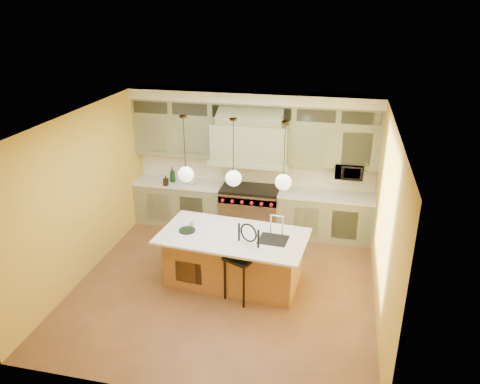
% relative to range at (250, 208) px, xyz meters
% --- Properties ---
extents(floor, '(5.00, 5.00, 0.00)m').
position_rel_range_xyz_m(floor, '(0.00, -2.14, -0.49)').
color(floor, brown).
rests_on(floor, ground).
extents(ceiling, '(5.00, 5.00, 0.00)m').
position_rel_range_xyz_m(ceiling, '(0.00, -2.14, 2.41)').
color(ceiling, white).
rests_on(ceiling, wall_back).
extents(wall_back, '(5.00, 0.00, 5.00)m').
position_rel_range_xyz_m(wall_back, '(0.00, 0.36, 0.96)').
color(wall_back, gold).
rests_on(wall_back, ground).
extents(wall_front, '(5.00, 0.00, 5.00)m').
position_rel_range_xyz_m(wall_front, '(0.00, -4.64, 0.96)').
color(wall_front, gold).
rests_on(wall_front, ground).
extents(wall_left, '(0.00, 5.00, 5.00)m').
position_rel_range_xyz_m(wall_left, '(-2.50, -2.14, 0.96)').
color(wall_left, gold).
rests_on(wall_left, ground).
extents(wall_right, '(0.00, 5.00, 5.00)m').
position_rel_range_xyz_m(wall_right, '(2.50, -2.14, 0.96)').
color(wall_right, gold).
rests_on(wall_right, ground).
extents(back_cabinetry, '(5.00, 0.77, 2.90)m').
position_rel_range_xyz_m(back_cabinetry, '(0.00, 0.09, 0.94)').
color(back_cabinetry, gray).
rests_on(back_cabinetry, floor).
extents(range, '(1.20, 0.74, 0.96)m').
position_rel_range_xyz_m(range, '(0.00, 0.00, 0.00)').
color(range, silver).
rests_on(range, floor).
extents(kitchen_island, '(2.55, 1.51, 1.35)m').
position_rel_range_xyz_m(kitchen_island, '(0.12, -1.98, -0.01)').
color(kitchen_island, '#975D35').
rests_on(kitchen_island, floor).
extents(counter_stool, '(0.59, 0.59, 1.28)m').
position_rel_range_xyz_m(counter_stool, '(0.37, -2.41, 0.25)').
color(counter_stool, black).
rests_on(counter_stool, floor).
extents(microwave, '(0.54, 0.37, 0.30)m').
position_rel_range_xyz_m(microwave, '(1.95, 0.11, 0.96)').
color(microwave, black).
rests_on(microwave, back_cabinetry).
extents(oil_bottle_a, '(0.13, 0.13, 0.33)m').
position_rel_range_xyz_m(oil_bottle_a, '(-1.69, 0.01, 0.62)').
color(oil_bottle_a, black).
rests_on(oil_bottle_a, back_cabinetry).
extents(oil_bottle_b, '(0.11, 0.11, 0.22)m').
position_rel_range_xyz_m(oil_bottle_b, '(-1.76, -0.22, 0.56)').
color(oil_bottle_b, black).
rests_on(oil_bottle_b, back_cabinetry).
extents(fruit_bowl, '(0.28, 0.28, 0.06)m').
position_rel_range_xyz_m(fruit_bowl, '(-1.28, 0.01, 0.48)').
color(fruit_bowl, silver).
rests_on(fruit_bowl, back_cabinetry).
extents(cup, '(0.11, 0.11, 0.10)m').
position_rel_range_xyz_m(cup, '(-0.65, -1.87, 0.48)').
color(cup, silver).
rests_on(cup, kitchen_island).
extents(pendant_left, '(0.26, 0.26, 1.11)m').
position_rel_range_xyz_m(pendant_left, '(-0.68, -1.98, 1.46)').
color(pendant_left, '#2D2319').
rests_on(pendant_left, ceiling).
extents(pendant_center, '(0.26, 0.26, 1.11)m').
position_rel_range_xyz_m(pendant_center, '(0.12, -1.98, 1.46)').
color(pendant_center, '#2D2319').
rests_on(pendant_center, ceiling).
extents(pendant_right, '(0.26, 0.26, 1.11)m').
position_rel_range_xyz_m(pendant_right, '(0.92, -1.98, 1.46)').
color(pendant_right, '#2D2319').
rests_on(pendant_right, ceiling).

